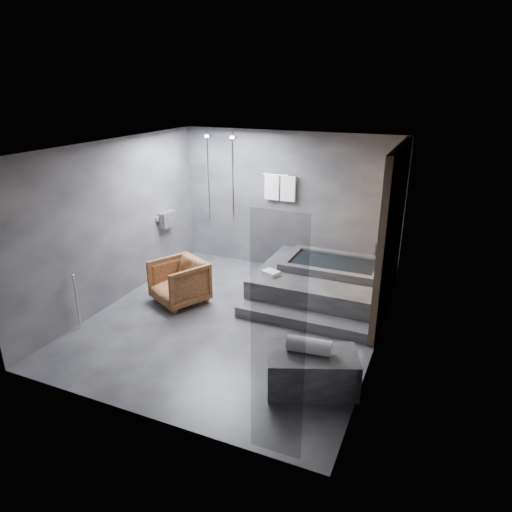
% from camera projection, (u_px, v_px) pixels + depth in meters
% --- Properties ---
extents(room, '(5.00, 5.04, 2.82)m').
position_uv_depth(room, '(263.00, 218.00, 6.94)').
color(room, '#28282B').
rests_on(room, ground).
extents(tub_deck, '(2.20, 2.00, 0.50)m').
position_uv_depth(tub_deck, '(322.00, 283.00, 8.26)').
color(tub_deck, '#2D2D2F').
rests_on(tub_deck, ground).
extents(tub_step, '(2.20, 0.36, 0.18)m').
position_uv_depth(tub_step, '(301.00, 320.00, 7.31)').
color(tub_step, '#2D2D2F').
rests_on(tub_step, ground).
extents(concrete_bench, '(1.27, 0.99, 0.50)m').
position_uv_depth(concrete_bench, '(312.00, 371.00, 5.74)').
color(concrete_bench, '#313134').
rests_on(concrete_bench, ground).
extents(driftwood_chair, '(1.12, 1.13, 0.77)m').
position_uv_depth(driftwood_chair, '(179.00, 282.00, 7.98)').
color(driftwood_chair, '#452411').
rests_on(driftwood_chair, ground).
extents(rolled_towel, '(0.58, 0.26, 0.20)m').
position_uv_depth(rolled_towel, '(309.00, 346.00, 5.65)').
color(rolled_towel, silver).
rests_on(rolled_towel, concrete_bench).
extents(deck_towel, '(0.34, 0.30, 0.08)m').
position_uv_depth(deck_towel, '(271.00, 273.00, 7.97)').
color(deck_towel, white).
rests_on(deck_towel, tub_deck).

